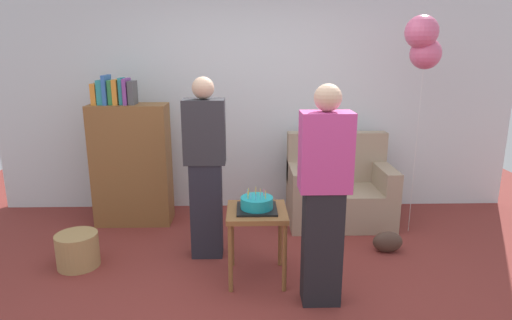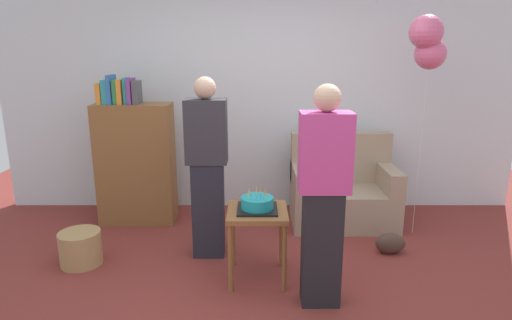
# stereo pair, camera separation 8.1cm
# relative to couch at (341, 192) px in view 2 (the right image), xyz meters

# --- Properties ---
(ground_plane) EXTENTS (8.00, 8.00, 0.00)m
(ground_plane) POSITION_rel_couch_xyz_m (-0.89, -1.49, -0.34)
(ground_plane) COLOR maroon
(wall_back) EXTENTS (6.00, 0.10, 2.70)m
(wall_back) POSITION_rel_couch_xyz_m (-0.89, 0.56, 1.01)
(wall_back) COLOR silver
(wall_back) RESTS_ON ground_plane
(couch) EXTENTS (1.10, 0.70, 0.96)m
(couch) POSITION_rel_couch_xyz_m (0.00, 0.00, 0.00)
(couch) COLOR gray
(couch) RESTS_ON ground_plane
(bookshelf) EXTENTS (0.80, 0.36, 1.60)m
(bookshelf) POSITION_rel_couch_xyz_m (-2.25, 0.03, 0.35)
(bookshelf) COLOR brown
(bookshelf) RESTS_ON ground_plane
(side_table) EXTENTS (0.48, 0.48, 0.60)m
(side_table) POSITION_rel_couch_xyz_m (-0.93, -1.22, 0.17)
(side_table) COLOR brown
(side_table) RESTS_ON ground_plane
(birthday_cake) EXTENTS (0.32, 0.32, 0.17)m
(birthday_cake) POSITION_rel_couch_xyz_m (-0.93, -1.22, 0.31)
(birthday_cake) COLOR black
(birthday_cake) RESTS_ON side_table
(person_blowing_candles) EXTENTS (0.36, 0.22, 1.63)m
(person_blowing_candles) POSITION_rel_couch_xyz_m (-1.38, -0.79, 0.49)
(person_blowing_candles) COLOR #23232D
(person_blowing_candles) RESTS_ON ground_plane
(person_holding_cake) EXTENTS (0.36, 0.22, 1.63)m
(person_holding_cake) POSITION_rel_couch_xyz_m (-0.46, -1.57, 0.49)
(person_holding_cake) COLOR black
(person_holding_cake) RESTS_ON ground_plane
(wicker_basket) EXTENTS (0.36, 0.36, 0.30)m
(wicker_basket) POSITION_rel_couch_xyz_m (-2.49, -0.98, -0.19)
(wicker_basket) COLOR #A88451
(wicker_basket) RESTS_ON ground_plane
(handbag) EXTENTS (0.28, 0.14, 0.20)m
(handbag) POSITION_rel_couch_xyz_m (0.31, -0.78, -0.24)
(handbag) COLOR #473328
(handbag) RESTS_ON ground_plane
(balloon_bunch) EXTENTS (0.38, 0.35, 2.16)m
(balloon_bunch) POSITION_rel_couch_xyz_m (0.67, -0.30, 1.58)
(balloon_bunch) COLOR silver
(balloon_bunch) RESTS_ON ground_plane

